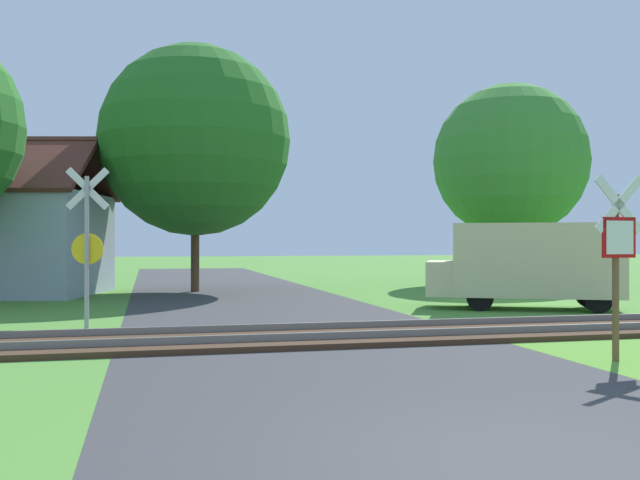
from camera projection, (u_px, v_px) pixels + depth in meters
name	position (u px, v px, depth m)	size (l,w,h in m)	color
ground_plane	(515.00, 470.00, 5.53)	(160.00, 160.00, 0.00)	#4C8433
road_asphalt	(420.00, 410.00, 7.47)	(6.64, 80.00, 0.01)	#38383A
rail_track	(306.00, 336.00, 12.83)	(60.00, 2.60, 0.22)	#422D1E
stop_sign_near	(617.00, 252.00, 10.50)	(0.87, 0.18, 2.76)	brown
crossing_sign_far	(87.00, 239.00, 14.53)	(0.87, 0.19, 3.29)	#9E9EA5
tree_center	(195.00, 141.00, 25.09)	(6.72, 6.72, 8.69)	#513823
tree_far	(510.00, 161.00, 29.91)	(6.46, 6.46, 8.39)	#513823
mail_truck	(529.00, 262.00, 18.64)	(5.22, 3.80, 2.24)	beige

